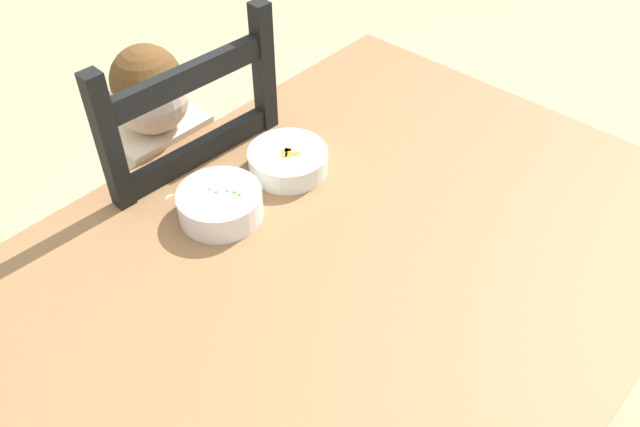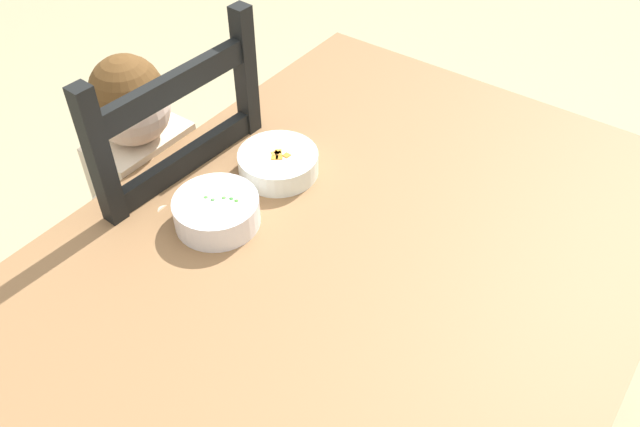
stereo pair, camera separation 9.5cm
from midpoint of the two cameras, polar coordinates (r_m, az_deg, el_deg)
name	(u,v)px [view 2 (the right image)]	position (r m, az deg, el deg)	size (l,w,h in m)	color
dining_table	(351,284)	(1.27, 0.58, -6.27)	(1.35, 1.01, 0.74)	olive
dining_chair	(167,231)	(1.67, -14.89, -1.57)	(0.44, 0.44, 1.04)	black
child_figure	(158,184)	(1.57, -15.77, 2.43)	(0.32, 0.31, 0.95)	beige
bowl_of_peas	(217,211)	(1.26, -11.22, 0.17)	(0.16, 0.16, 0.06)	white
bowl_of_carrots	(278,162)	(1.36, -5.70, 4.42)	(0.17, 0.17, 0.05)	white
spoon	(267,183)	(1.34, -6.72, 2.64)	(0.14, 0.03, 0.01)	silver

